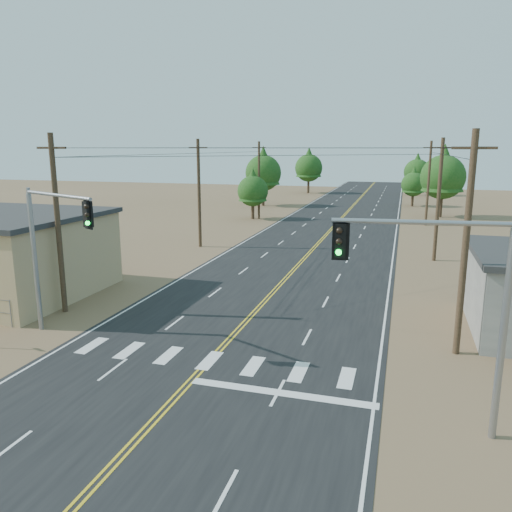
% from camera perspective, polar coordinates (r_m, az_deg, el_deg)
% --- Properties ---
extents(ground, '(220.00, 220.00, 0.00)m').
position_cam_1_polar(ground, '(16.38, -16.58, -22.51)').
color(ground, brown).
rests_on(ground, ground).
extents(road, '(15.00, 200.00, 0.02)m').
position_cam_1_polar(road, '(42.81, 5.63, -0.18)').
color(road, black).
rests_on(road, ground).
extents(utility_pole_left_near, '(1.80, 0.30, 10.00)m').
position_cam_1_polar(utility_pole_left_near, '(29.73, -21.71, 3.50)').
color(utility_pole_left_near, '#4C3826').
rests_on(utility_pole_left_near, ground).
extents(utility_pole_left_mid, '(1.80, 0.30, 10.00)m').
position_cam_1_polar(utility_pole_left_mid, '(46.98, -6.53, 7.21)').
color(utility_pole_left_mid, '#4C3826').
rests_on(utility_pole_left_mid, ground).
extents(utility_pole_left_far, '(1.80, 0.30, 10.00)m').
position_cam_1_polar(utility_pole_left_far, '(65.81, 0.34, 8.73)').
color(utility_pole_left_far, '#4C3826').
rests_on(utility_pole_left_far, ground).
extents(utility_pole_right_near, '(1.80, 0.30, 10.00)m').
position_cam_1_polar(utility_pole_right_near, '(23.60, 22.84, 1.32)').
color(utility_pole_right_near, '#4C3826').
rests_on(utility_pole_right_near, ground).
extents(utility_pole_right_mid, '(1.80, 0.30, 10.00)m').
position_cam_1_polar(utility_pole_right_mid, '(43.36, 20.13, 6.13)').
color(utility_pole_right_mid, '#4C3826').
rests_on(utility_pole_right_mid, ground).
extents(utility_pole_right_far, '(1.80, 0.30, 10.00)m').
position_cam_1_polar(utility_pole_right_far, '(63.27, 19.11, 7.91)').
color(utility_pole_right_far, '#4C3826').
rests_on(utility_pole_right_far, ground).
extents(signal_mast_left, '(5.27, 2.59, 7.31)m').
position_cam_1_polar(signal_mast_left, '(25.78, -22.64, 1.74)').
color(signal_mast_left, gray).
rests_on(signal_mast_left, ground).
extents(signal_mast_right, '(5.47, 1.00, 7.19)m').
position_cam_1_polar(signal_mast_right, '(16.65, 21.71, -3.90)').
color(signal_mast_right, gray).
rests_on(signal_mast_right, ground).
extents(tree_left_near, '(4.00, 4.00, 6.66)m').
position_cam_1_polar(tree_left_near, '(65.51, -0.37, 7.79)').
color(tree_left_near, '#3F2D1E').
rests_on(tree_left_near, ground).
extents(tree_left_mid, '(5.71, 5.71, 9.51)m').
position_cam_1_polar(tree_left_mid, '(80.71, 0.84, 9.88)').
color(tree_left_mid, '#3F2D1E').
rests_on(tree_left_mid, ground).
extents(tree_left_far, '(5.59, 5.59, 9.31)m').
position_cam_1_polar(tree_left_far, '(104.11, 6.05, 10.29)').
color(tree_left_far, '#3F2D1E').
rests_on(tree_left_far, ground).
extents(tree_right_near, '(5.85, 5.85, 9.75)m').
position_cam_1_polar(tree_right_near, '(71.52, 20.62, 8.92)').
color(tree_right_near, '#3F2D1E').
rests_on(tree_right_near, ground).
extents(tree_right_mid, '(3.79, 3.79, 6.32)m').
position_cam_1_polar(tree_right_mid, '(83.81, 17.57, 8.07)').
color(tree_right_mid, '#3F2D1E').
rests_on(tree_right_mid, ground).
extents(tree_right_far, '(4.97, 4.97, 8.28)m').
position_cam_1_polar(tree_right_far, '(103.71, 17.93, 9.42)').
color(tree_right_far, '#3F2D1E').
rests_on(tree_right_far, ground).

